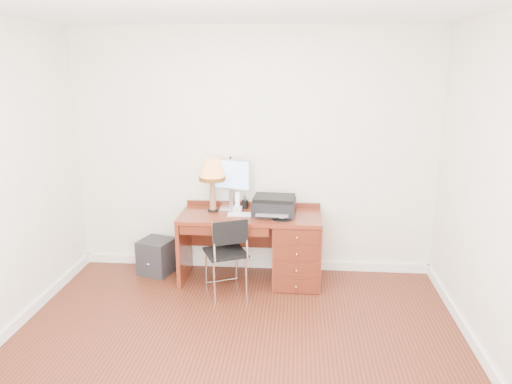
# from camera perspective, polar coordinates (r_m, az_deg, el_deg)

# --- Properties ---
(ground) EXTENTS (4.00, 4.00, 0.00)m
(ground) POSITION_cam_1_polar(r_m,az_deg,el_deg) (4.35, -2.47, -17.61)
(ground) COLOR #40190E
(ground) RESTS_ON ground
(room_shell) EXTENTS (4.00, 4.00, 4.00)m
(room_shell) POSITION_cam_1_polar(r_m,az_deg,el_deg) (4.87, -1.51, -13.16)
(room_shell) COLOR white
(room_shell) RESTS_ON ground
(desk) EXTENTS (1.50, 0.67, 0.75)m
(desk) POSITION_cam_1_polar(r_m,az_deg,el_deg) (5.40, 2.80, -6.04)
(desk) COLOR maroon
(desk) RESTS_ON ground
(monitor) EXTENTS (0.47, 0.22, 0.55)m
(monitor) POSITION_cam_1_polar(r_m,az_deg,el_deg) (5.48, -3.00, 1.73)
(monitor) COLOR silver
(monitor) RESTS_ON desk
(keyboard) EXTENTS (0.42, 0.13, 0.02)m
(keyboard) POSITION_cam_1_polar(r_m,az_deg,el_deg) (5.27, -0.98, -2.58)
(keyboard) COLOR white
(keyboard) RESTS_ON desk
(mouse_pad) EXTENTS (0.21, 0.21, 0.04)m
(mouse_pad) POSITION_cam_1_polar(r_m,az_deg,el_deg) (5.15, 3.01, -2.97)
(mouse_pad) COLOR black
(mouse_pad) RESTS_ON desk
(printer) EXTENTS (0.46, 0.37, 0.20)m
(printer) POSITION_cam_1_polar(r_m,az_deg,el_deg) (5.28, 2.09, -1.54)
(printer) COLOR black
(printer) RESTS_ON desk
(leg_lamp) EXTENTS (0.28, 0.28, 0.58)m
(leg_lamp) POSITION_cam_1_polar(r_m,az_deg,el_deg) (5.33, -5.03, 2.19)
(leg_lamp) COLOR black
(leg_lamp) RESTS_ON desk
(phone) EXTENTS (0.10, 0.10, 0.20)m
(phone) POSITION_cam_1_polar(r_m,az_deg,el_deg) (5.42, -2.12, -1.54)
(phone) COLOR white
(phone) RESTS_ON desk
(pen_cup) EXTENTS (0.07, 0.07, 0.09)m
(pen_cup) POSITION_cam_1_polar(r_m,az_deg,el_deg) (5.51, -1.30, -1.41)
(pen_cup) COLOR black
(pen_cup) RESTS_ON desk
(chair) EXTENTS (0.52, 0.53, 0.83)m
(chair) POSITION_cam_1_polar(r_m,az_deg,el_deg) (5.04, -3.62, -6.50)
(chair) COLOR black
(chair) RESTS_ON ground
(equipment_box) EXTENTS (0.42, 0.42, 0.39)m
(equipment_box) POSITION_cam_1_polar(r_m,az_deg,el_deg) (5.77, -11.27, -7.23)
(equipment_box) COLOR black
(equipment_box) RESTS_ON ground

